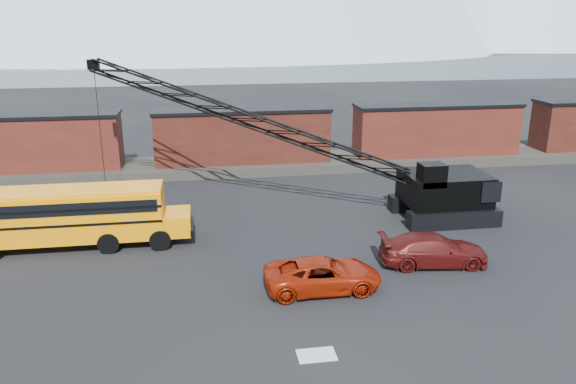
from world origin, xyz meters
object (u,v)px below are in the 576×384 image
Objects in this scene: school_bus at (73,215)px; crawler_crane at (258,123)px; red_pickup at (323,275)px; maroon_suv at (434,250)px.

crawler_crane reaches higher than school_bus.
crawler_crane reaches higher than red_pickup.
school_bus reaches higher than maroon_suv.
crawler_crane is (-7.57, 9.35, 4.77)m from maroon_suv.
school_bus is 2.23× the size of red_pickup.
red_pickup is 0.22× the size of crawler_crane.
red_pickup is at bearing -81.64° from crawler_crane.
school_bus is 11.72m from crawler_crane.
red_pickup is at bearing -29.88° from school_bus.
red_pickup is 0.99× the size of maroon_suv.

